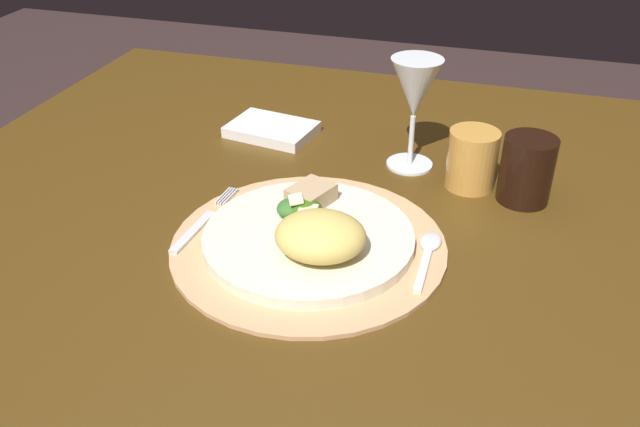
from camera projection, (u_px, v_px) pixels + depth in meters
The scene contains 12 objects.
dining_table at pixel (339, 289), 1.01m from camera, with size 1.26×1.07×0.72m.
placemat at pixel (309, 245), 0.85m from camera, with size 0.35×0.35×0.01m, color tan.
dinner_plate at pixel (309, 238), 0.85m from camera, with size 0.27×0.27×0.02m, color silver.
pasta_serving at pixel (320, 236), 0.79m from camera, with size 0.11×0.10×0.05m, color #DDBE5F.
salad_greens at pixel (300, 210), 0.87m from camera, with size 0.07×0.08×0.03m.
bread_piece at pixel (311, 195), 0.90m from camera, with size 0.06×0.05×0.02m, color tan.
fork at pixel (202, 222), 0.89m from camera, with size 0.02×0.17×0.00m.
spoon at pixel (428, 250), 0.83m from camera, with size 0.03×0.13×0.01m.
napkin at pixel (272, 129), 1.13m from camera, with size 0.14×0.10×0.02m, color silver.
wine_glass at pixel (415, 92), 0.98m from camera, with size 0.08×0.08×0.17m.
amber_tumbler at pixel (472, 159), 0.96m from camera, with size 0.07×0.07×0.09m, color #C48A3A.
dark_tumbler at pixel (527, 170), 0.93m from camera, with size 0.07×0.07×0.09m, color black.
Camera 1 is at (0.20, -0.77, 1.21)m, focal length 37.79 mm.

